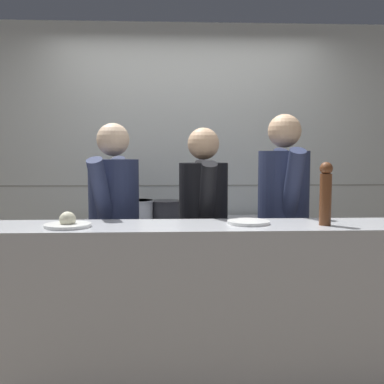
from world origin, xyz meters
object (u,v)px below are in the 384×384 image
at_px(chef_sous, 203,234).
at_px(sauce_pot, 138,209).
at_px(oven_range, 136,272).
at_px(braising_pot, 166,209).
at_px(stock_pot, 106,208).
at_px(chefs_knife, 255,221).
at_px(pepper_mill, 326,192).
at_px(mixing_bowl_steel, 267,216).
at_px(plated_dish_appetiser, 248,222).
at_px(chef_line, 283,225).
at_px(plated_dish_main, 68,223).
at_px(chef_head_cook, 114,233).

bearing_deg(chef_sous, sauce_pot, 122.59).
xyz_separation_m(oven_range, braising_pot, (0.25, 0.04, 0.53)).
bearing_deg(chef_sous, stock_pot, 133.92).
bearing_deg(chefs_knife, pepper_mill, -82.44).
distance_m(oven_range, stock_pot, 0.59).
distance_m(mixing_bowl_steel, plated_dish_appetiser, 1.28).
height_order(chef_sous, chef_line, chef_line).
bearing_deg(chef_line, sauce_pot, 146.63).
relative_size(sauce_pot, chefs_knife, 0.72).
bearing_deg(braising_pot, pepper_mill, -56.74).
distance_m(plated_dish_main, chef_sous, 0.99).
xyz_separation_m(braising_pot, chef_head_cook, (-0.34, -0.76, -0.07)).
distance_m(chefs_knife, chef_line, 0.58).
relative_size(chefs_knife, pepper_mill, 1.06).
bearing_deg(oven_range, chef_head_cook, -96.62).
bearing_deg(oven_range, plated_dish_main, -101.07).
height_order(chef_head_cook, chef_sous, chef_head_cook).
relative_size(mixing_bowl_steel, chef_line, 0.14).
relative_size(oven_range, chef_sous, 0.56).
distance_m(plated_dish_appetiser, chef_head_cook, 0.97).
xyz_separation_m(sauce_pot, plated_dish_main, (-0.28, -1.29, 0.08)).
bearing_deg(sauce_pot, chef_head_cook, -98.52).
xyz_separation_m(sauce_pot, braising_pot, (0.23, 0.06, -0.01)).
bearing_deg(stock_pot, chefs_knife, -5.58).
relative_size(chef_head_cook, chef_line, 0.96).
bearing_deg(stock_pot, chef_line, -27.84).
height_order(stock_pot, plated_dish_main, plated_dish_main).
relative_size(stock_pot, braising_pot, 1.00).
height_order(chefs_knife, chef_sous, chef_sous).
relative_size(oven_range, plated_dish_appetiser, 3.78).
distance_m(mixing_bowl_steel, plated_dish_main, 1.87).
relative_size(oven_range, chefs_knife, 2.43).
height_order(pepper_mill, chef_sous, chef_sous).
distance_m(braising_pot, mixing_bowl_steel, 0.84).
bearing_deg(chef_head_cook, plated_dish_main, -92.54).
distance_m(oven_range, mixing_bowl_steel, 1.19).
relative_size(pepper_mill, chef_sous, 0.22).
bearing_deg(chef_head_cook, chef_line, 15.45).
xyz_separation_m(stock_pot, plated_dish_main, (-0.01, -1.31, 0.08)).
distance_m(stock_pot, chef_line, 1.48).
xyz_separation_m(stock_pot, braising_pot, (0.50, 0.04, -0.01)).
relative_size(sauce_pot, pepper_mill, 0.76).
height_order(chefs_knife, plated_dish_appetiser, plated_dish_appetiser).
bearing_deg(oven_range, plated_dish_appetiser, -59.55).
relative_size(sauce_pot, chef_line, 0.16).
distance_m(stock_pot, mixing_bowl_steel, 1.34).
distance_m(sauce_pot, chef_head_cook, 0.71).
relative_size(plated_dish_appetiser, chef_head_cook, 0.14).
xyz_separation_m(chef_sous, chef_line, (0.55, 0.02, 0.05)).
bearing_deg(braising_pot, plated_dish_appetiser, -69.68).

